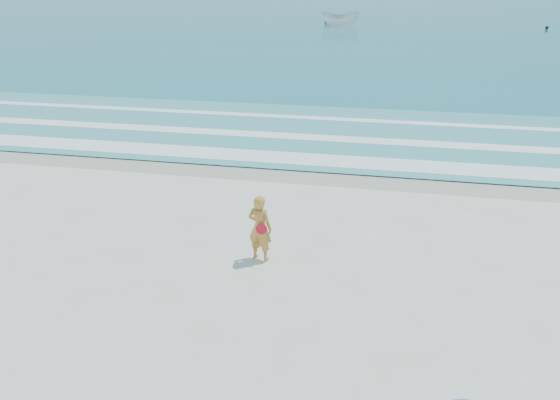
# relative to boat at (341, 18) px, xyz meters

# --- Properties ---
(ground) EXTENTS (400.00, 400.00, 0.00)m
(ground) POSITION_rel_boat_xyz_m (3.85, -65.79, -0.98)
(ground) COLOR silver
(ground) RESTS_ON ground
(wet_sand) EXTENTS (400.00, 2.40, 0.00)m
(wet_sand) POSITION_rel_boat_xyz_m (3.85, -56.79, -0.97)
(wet_sand) COLOR #B2A893
(wet_sand) RESTS_ON ground
(ocean) EXTENTS (400.00, 190.00, 0.04)m
(ocean) POSITION_rel_boat_xyz_m (3.85, 39.21, -0.96)
(ocean) COLOR #19727F
(ocean) RESTS_ON ground
(shallow) EXTENTS (400.00, 10.00, 0.01)m
(shallow) POSITION_rel_boat_xyz_m (3.85, -51.79, -0.93)
(shallow) COLOR #59B7AD
(shallow) RESTS_ON ocean
(foam_near) EXTENTS (400.00, 1.40, 0.01)m
(foam_near) POSITION_rel_boat_xyz_m (3.85, -55.49, -0.92)
(foam_near) COLOR white
(foam_near) RESTS_ON shallow
(foam_mid) EXTENTS (400.00, 0.90, 0.01)m
(foam_mid) POSITION_rel_boat_xyz_m (3.85, -52.59, -0.92)
(foam_mid) COLOR white
(foam_mid) RESTS_ON shallow
(foam_far) EXTENTS (400.00, 0.60, 0.01)m
(foam_far) POSITION_rel_boat_xyz_m (3.85, -49.29, -0.92)
(foam_far) COLOR white
(foam_far) RESTS_ON shallow
(boat) EXTENTS (4.86, 1.87, 1.87)m
(boat) POSITION_rel_boat_xyz_m (0.00, 0.00, 0.00)
(boat) COLOR white
(boat) RESTS_ON ocean
(buoy) EXTENTS (0.41, 0.41, 0.41)m
(buoy) POSITION_rel_boat_xyz_m (25.22, 0.08, -0.73)
(buoy) COLOR black
(buoy) RESTS_ON ocean
(woman) EXTENTS (0.68, 0.53, 1.66)m
(woman) POSITION_rel_boat_xyz_m (4.29, -63.18, -0.15)
(woman) COLOR #C77E2F
(woman) RESTS_ON ground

